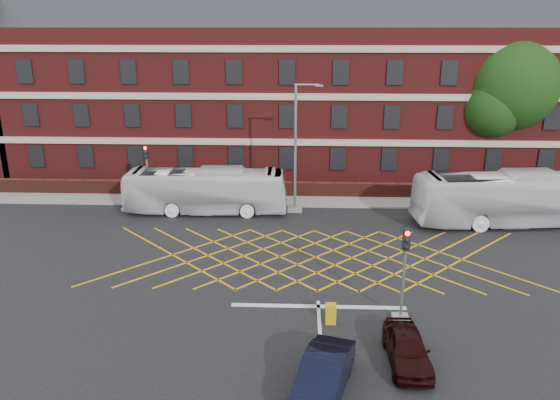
{
  "coord_description": "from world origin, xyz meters",
  "views": [
    {
      "loc": [
        -0.88,
        -25.73,
        12.39
      ],
      "look_at": [
        -1.96,
        1.5,
        3.47
      ],
      "focal_mm": 35.0,
      "sensor_mm": 36.0,
      "label": 1
    }
  ],
  "objects_px": {
    "bus_left": "(206,191)",
    "bus_right": "(511,199)",
    "traffic_light_far": "(148,180)",
    "car_navy": "(323,376)",
    "direction_signs": "(136,184)",
    "utility_cabinet": "(331,314)",
    "car_maroon": "(407,348)",
    "street_lamp": "(296,169)",
    "deciduous_tree": "(510,92)",
    "traffic_light_near": "(403,284)"
  },
  "relations": [
    {
      "from": "car_navy",
      "to": "bus_left",
      "type": "bearing_deg",
      "value": 127.14
    },
    {
      "from": "bus_right",
      "to": "direction_signs",
      "type": "height_order",
      "value": "bus_right"
    },
    {
      "from": "bus_left",
      "to": "utility_cabinet",
      "type": "relative_size",
      "value": 12.39
    },
    {
      "from": "traffic_light_near",
      "to": "traffic_light_far",
      "type": "height_order",
      "value": "same"
    },
    {
      "from": "bus_right",
      "to": "utility_cabinet",
      "type": "bearing_deg",
      "value": 131.34
    },
    {
      "from": "car_navy",
      "to": "direction_signs",
      "type": "xyz_separation_m",
      "value": [
        -12.6,
        20.74,
        0.68
      ]
    },
    {
      "from": "bus_right",
      "to": "traffic_light_near",
      "type": "xyz_separation_m",
      "value": [
        -8.95,
        -12.28,
        0.05
      ]
    },
    {
      "from": "car_maroon",
      "to": "utility_cabinet",
      "type": "height_order",
      "value": "car_maroon"
    },
    {
      "from": "bus_right",
      "to": "car_maroon",
      "type": "height_order",
      "value": "bus_right"
    },
    {
      "from": "car_maroon",
      "to": "street_lamp",
      "type": "relative_size",
      "value": 0.43
    },
    {
      "from": "traffic_light_near",
      "to": "street_lamp",
      "type": "bearing_deg",
      "value": 108.2
    },
    {
      "from": "deciduous_tree",
      "to": "bus_right",
      "type": "bearing_deg",
      "value": -105.29
    },
    {
      "from": "deciduous_tree",
      "to": "traffic_light_near",
      "type": "xyz_separation_m",
      "value": [
        -11.58,
        -21.88,
        -5.53
      ]
    },
    {
      "from": "bus_left",
      "to": "traffic_light_far",
      "type": "bearing_deg",
      "value": 70.29
    },
    {
      "from": "bus_left",
      "to": "traffic_light_far",
      "type": "height_order",
      "value": "traffic_light_far"
    },
    {
      "from": "car_maroon",
      "to": "street_lamp",
      "type": "height_order",
      "value": "street_lamp"
    },
    {
      "from": "bus_left",
      "to": "direction_signs",
      "type": "distance_m",
      "value": 5.62
    },
    {
      "from": "bus_left",
      "to": "street_lamp",
      "type": "height_order",
      "value": "street_lamp"
    },
    {
      "from": "traffic_light_near",
      "to": "utility_cabinet",
      "type": "xyz_separation_m",
      "value": [
        -3.06,
        -0.32,
        -1.32
      ]
    },
    {
      "from": "traffic_light_far",
      "to": "bus_right",
      "type": "bearing_deg",
      "value": -7.23
    },
    {
      "from": "direction_signs",
      "to": "utility_cabinet",
      "type": "relative_size",
      "value": 2.49
    },
    {
      "from": "bus_left",
      "to": "traffic_light_far",
      "type": "distance_m",
      "value": 4.58
    },
    {
      "from": "car_navy",
      "to": "street_lamp",
      "type": "bearing_deg",
      "value": 109.5
    },
    {
      "from": "bus_right",
      "to": "car_navy",
      "type": "height_order",
      "value": "bus_right"
    },
    {
      "from": "bus_left",
      "to": "bus_right",
      "type": "distance_m",
      "value": 19.86
    },
    {
      "from": "bus_right",
      "to": "car_navy",
      "type": "distance_m",
      "value": 21.4
    },
    {
      "from": "street_lamp",
      "to": "direction_signs",
      "type": "relative_size",
      "value": 3.92
    },
    {
      "from": "bus_right",
      "to": "direction_signs",
      "type": "xyz_separation_m",
      "value": [
        -25.11,
        3.41,
        -0.34
      ]
    },
    {
      "from": "traffic_light_far",
      "to": "utility_cabinet",
      "type": "relative_size",
      "value": 4.83
    },
    {
      "from": "car_maroon",
      "to": "direction_signs",
      "type": "distance_m",
      "value": 24.61
    },
    {
      "from": "deciduous_tree",
      "to": "traffic_light_far",
      "type": "height_order",
      "value": "deciduous_tree"
    },
    {
      "from": "car_maroon",
      "to": "utility_cabinet",
      "type": "distance_m",
      "value": 3.93
    },
    {
      "from": "traffic_light_near",
      "to": "utility_cabinet",
      "type": "relative_size",
      "value": 4.83
    },
    {
      "from": "street_lamp",
      "to": "direction_signs",
      "type": "distance_m",
      "value": 11.6
    },
    {
      "from": "traffic_light_near",
      "to": "street_lamp",
      "type": "height_order",
      "value": "street_lamp"
    },
    {
      "from": "bus_right",
      "to": "direction_signs",
      "type": "bearing_deg",
      "value": 77.24
    },
    {
      "from": "bus_left",
      "to": "bus_right",
      "type": "height_order",
      "value": "bus_right"
    },
    {
      "from": "bus_left",
      "to": "bus_right",
      "type": "relative_size",
      "value": 0.89
    },
    {
      "from": "car_navy",
      "to": "car_maroon",
      "type": "height_order",
      "value": "car_navy"
    },
    {
      "from": "utility_cabinet",
      "to": "bus_right",
      "type": "bearing_deg",
      "value": 46.37
    },
    {
      "from": "traffic_light_far",
      "to": "street_lamp",
      "type": "height_order",
      "value": "street_lamp"
    },
    {
      "from": "traffic_light_near",
      "to": "utility_cabinet",
      "type": "height_order",
      "value": "traffic_light_near"
    },
    {
      "from": "bus_right",
      "to": "traffic_light_far",
      "type": "height_order",
      "value": "traffic_light_far"
    },
    {
      "from": "bus_right",
      "to": "deciduous_tree",
      "type": "xyz_separation_m",
      "value": [
        2.62,
        9.6,
        5.58
      ]
    },
    {
      "from": "bus_right",
      "to": "car_maroon",
      "type": "relative_size",
      "value": 3.29
    },
    {
      "from": "bus_right",
      "to": "car_navy",
      "type": "bearing_deg",
      "value": 139.13
    },
    {
      "from": "car_navy",
      "to": "direction_signs",
      "type": "distance_m",
      "value": 24.28
    },
    {
      "from": "bus_right",
      "to": "utility_cabinet",
      "type": "height_order",
      "value": "bus_right"
    },
    {
      "from": "car_maroon",
      "to": "traffic_light_far",
      "type": "bearing_deg",
      "value": 127.78
    },
    {
      "from": "bus_right",
      "to": "street_lamp",
      "type": "distance_m",
      "value": 13.91
    }
  ]
}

